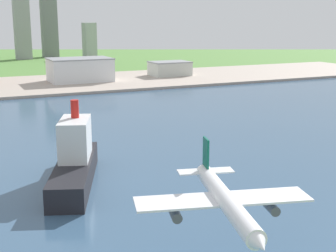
{
  "coord_description": "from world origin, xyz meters",
  "views": [
    {
      "loc": [
        -71.28,
        24.06,
        64.04
      ],
      "look_at": [
        3.06,
        184.27,
        23.96
      ],
      "focal_mm": 50.9,
      "sensor_mm": 36.0,
      "label": 1
    }
  ],
  "objects_px": {
    "airplane_landing": "(226,201)",
    "warehouse_main": "(80,70)",
    "cargo_ship": "(75,161)",
    "warehouse_annex": "(170,68)"
  },
  "relations": [
    {
      "from": "cargo_ship",
      "to": "warehouse_main",
      "type": "bearing_deg",
      "value": 74.92
    },
    {
      "from": "warehouse_annex",
      "to": "cargo_ship",
      "type": "bearing_deg",
      "value": -121.33
    },
    {
      "from": "warehouse_main",
      "to": "cargo_ship",
      "type": "bearing_deg",
      "value": -105.08
    },
    {
      "from": "cargo_ship",
      "to": "warehouse_annex",
      "type": "bearing_deg",
      "value": 58.67
    },
    {
      "from": "airplane_landing",
      "to": "warehouse_main",
      "type": "bearing_deg",
      "value": 80.11
    },
    {
      "from": "airplane_landing",
      "to": "warehouse_annex",
      "type": "distance_m",
      "value": 424.58
    },
    {
      "from": "airplane_landing",
      "to": "warehouse_annex",
      "type": "height_order",
      "value": "airplane_landing"
    },
    {
      "from": "airplane_landing",
      "to": "cargo_ship",
      "type": "distance_m",
      "value": 96.15
    },
    {
      "from": "cargo_ship",
      "to": "warehouse_main",
      "type": "distance_m",
      "value": 298.84
    },
    {
      "from": "warehouse_main",
      "to": "airplane_landing",
      "type": "bearing_deg",
      "value": -99.89
    }
  ]
}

